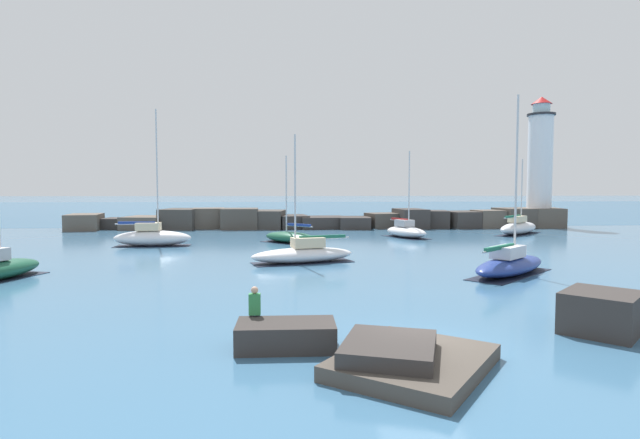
% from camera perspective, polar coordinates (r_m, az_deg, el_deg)
% --- Properties ---
extents(ground_plane, '(600.00, 600.00, 0.00)m').
position_cam_1_polar(ground_plane, '(15.55, 11.47, -14.25)').
color(ground_plane, '#3D6B8E').
extents(open_sea_beyond, '(400.00, 116.00, 0.01)m').
position_cam_1_polar(open_sea_beyond, '(119.36, -1.75, 1.29)').
color(open_sea_beyond, '#2D5B7F').
rests_on(open_sea_beyond, ground).
extents(breakwater_jetty, '(59.33, 6.93, 2.41)m').
position_cam_1_polar(breakwater_jetty, '(59.65, 1.44, -0.02)').
color(breakwater_jetty, brown).
rests_on(breakwater_jetty, ground).
extents(lighthouse, '(3.89, 3.89, 15.92)m').
position_cam_1_polar(lighthouse, '(67.30, 23.82, 5.21)').
color(lighthouse, gray).
rests_on(lighthouse, ground).
extents(foreground_rocks, '(13.45, 7.30, 1.35)m').
position_cam_1_polar(foreground_rocks, '(15.31, 15.31, -12.89)').
color(foreground_rocks, '#383330').
rests_on(foreground_rocks, ground).
extents(sailboat_moored_1, '(6.30, 2.26, 11.20)m').
position_cam_1_polar(sailboat_moored_1, '(43.35, -18.64, -1.90)').
color(sailboat_moored_1, white).
rests_on(sailboat_moored_1, ground).
extents(sailboat_moored_2, '(7.05, 3.91, 8.14)m').
position_cam_1_polar(sailboat_moored_2, '(31.98, -1.91, -3.90)').
color(sailboat_moored_2, white).
rests_on(sailboat_moored_2, ground).
extents(sailboat_moored_3, '(4.24, 5.91, 8.30)m').
position_cam_1_polar(sailboat_moored_3, '(48.99, 9.78, -1.30)').
color(sailboat_moored_3, silver).
rests_on(sailboat_moored_3, ground).
extents(sailboat_moored_4, '(6.63, 6.34, 9.86)m').
position_cam_1_polar(sailboat_moored_4, '(29.41, 20.89, -4.76)').
color(sailboat_moored_4, navy).
rests_on(sailboat_moored_4, ground).
extents(sailboat_moored_6, '(7.13, 6.92, 7.79)m').
position_cam_1_polar(sailboat_moored_6, '(55.50, 21.74, -0.84)').
color(sailboat_moored_6, silver).
rests_on(sailboat_moored_6, ground).
extents(sailboat_moored_7, '(5.55, 5.48, 7.60)m').
position_cam_1_polar(sailboat_moored_7, '(43.63, -3.46, -2.00)').
color(sailboat_moored_7, '#195138').
rests_on(sailboat_moored_7, ground).
extents(person_on_rocks, '(0.36, 0.23, 1.71)m').
position_cam_1_polar(person_on_rocks, '(15.83, -7.47, -10.28)').
color(person_on_rocks, '#282833').
rests_on(person_on_rocks, ground).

